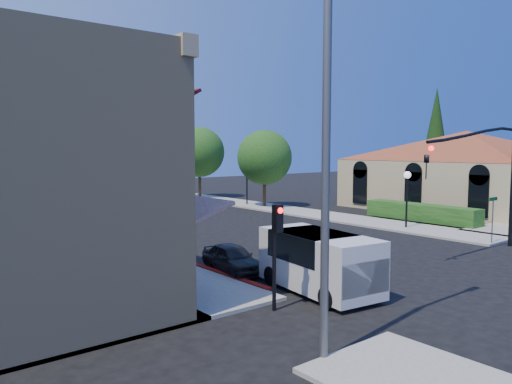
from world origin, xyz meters
TOP-DOWN VIEW (x-y plane):
  - ground at (0.00, 0.00)m, footprint 120.00×120.00m
  - sidewalk_left at (-8.75, 27.00)m, footprint 3.50×50.00m
  - sidewalk_right at (8.75, 27.00)m, footprint 3.50×50.00m
  - curb_red_strip at (-6.90, 8.00)m, footprint 0.25×10.00m
  - mission_building at (21.99, 11.50)m, footprint 30.12×30.12m
  - hedge at (11.70, 9.00)m, footprint 1.40×8.00m
  - conifer_far at (28.00, 18.00)m, footprint 3.20×3.20m
  - street_tree_a at (8.80, 22.00)m, footprint 4.56×4.56m
  - street_tree_b at (8.80, 32.00)m, footprint 4.94×4.94m
  - signal_mast_arm at (5.86, 1.50)m, footprint 8.01×0.39m
  - secondary_signal at (-8.00, 1.41)m, footprint 0.28×0.42m
  - cobra_streetlight at (-9.15, -2.00)m, footprint 3.60×0.25m
  - street_name_sign at (7.50, 2.20)m, footprint 0.80×0.06m
  - lamppost_left_near at (-8.50, 8.00)m, footprint 0.44×0.44m
  - lamppost_left_far at (-8.50, 22.00)m, footprint 0.44×0.44m
  - lamppost_right_near at (8.50, 8.00)m, footprint 0.44×0.44m
  - lamppost_right_far at (8.50, 24.00)m, footprint 0.44×0.44m
  - white_van at (-5.51, 1.95)m, footprint 2.63×4.90m
  - parked_car_a at (-6.20, 6.12)m, footprint 1.81×3.57m
  - parked_car_b at (-6.20, 13.00)m, footprint 1.78×3.83m
  - parked_car_c at (-5.88, 21.92)m, footprint 1.62×3.80m
  - parked_car_d at (-5.30, 26.00)m, footprint 2.66×5.09m

SIDE VIEW (x-z plane):
  - ground at x=0.00m, z-range 0.00..0.00m
  - curb_red_strip at x=-6.90m, z-range -0.03..0.03m
  - hedge at x=11.70m, z-range -0.55..0.55m
  - sidewalk_left at x=-8.75m, z-range 0.00..0.12m
  - sidewalk_right at x=8.75m, z-range 0.00..0.12m
  - parked_car_c at x=-5.88m, z-range 0.00..1.09m
  - parked_car_a at x=-6.20m, z-range 0.00..1.17m
  - parked_car_b at x=-6.20m, z-range 0.00..1.22m
  - parked_car_d at x=-5.30m, z-range 0.00..1.37m
  - white_van at x=-5.51m, z-range 0.16..2.23m
  - street_name_sign at x=7.50m, z-range 0.45..2.95m
  - secondary_signal at x=-8.00m, z-range 0.66..3.98m
  - lamppost_left_near at x=-8.50m, z-range 0.95..4.52m
  - lamppost_left_far at x=-8.50m, z-range 0.95..4.52m
  - lamppost_right_near at x=8.50m, z-range 0.95..4.52m
  - lamppost_right_far at x=8.50m, z-range 0.95..4.52m
  - mission_building at x=21.99m, z-range 0.55..6.95m
  - signal_mast_arm at x=5.86m, z-range 1.09..7.09m
  - street_tree_a at x=8.80m, z-range 0.95..7.43m
  - street_tree_b at x=8.80m, z-range 1.03..8.05m
  - cobra_streetlight at x=-9.15m, z-range 0.61..9.92m
  - conifer_far at x=28.00m, z-range 0.86..11.86m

